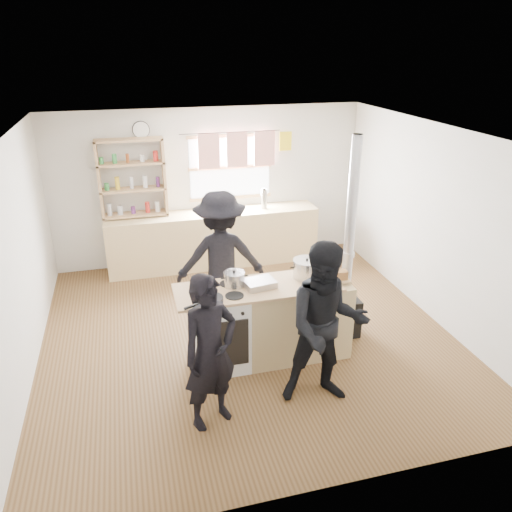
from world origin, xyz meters
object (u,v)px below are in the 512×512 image
object	(u,v)px
skillet_greens	(210,299)
stockpot_counter	(307,269)
roast_tray	(260,283)
bread_board	(337,277)
stockpot_stove	(234,279)
person_far	(221,258)
thermos	(264,199)
person_near_left	(210,353)
person_near_right	(326,325)
flue_heater	(346,287)
cooking_island	(270,321)

from	to	relation	value
skillet_greens	stockpot_counter	xyz separation A→B (m)	(1.17, 0.30, 0.08)
roast_tray	bread_board	size ratio (longest dim) A/B	1.28
stockpot_stove	person_far	distance (m)	0.92
thermos	person_near_left	size ratio (longest dim) A/B	0.20
person_near_right	stockpot_stove	bearing A→B (deg)	138.21
bread_board	person_near_right	xyz separation A→B (m)	(-0.44, -0.77, -0.12)
roast_tray	flue_heater	size ratio (longest dim) A/B	0.15
bread_board	person_far	world-z (taller)	person_far
roast_tray	flue_heater	distance (m)	1.23
skillet_greens	person_near_left	distance (m)	0.73
skillet_greens	stockpot_counter	size ratio (longest dim) A/B	1.11
cooking_island	stockpot_counter	world-z (taller)	stockpot_counter
cooking_island	roast_tray	xyz separation A→B (m)	(-0.13, 0.00, 0.51)
roast_tray	person_far	distance (m)	1.02
thermos	cooking_island	bearing A→B (deg)	-104.25
skillet_greens	bread_board	size ratio (longest dim) A/B	1.23
thermos	person_far	bearing A→B (deg)	-121.11
person_near_right	person_near_left	bearing A→B (deg)	-166.68
cooking_island	person_far	bearing A→B (deg)	110.62
roast_tray	person_near_left	size ratio (longest dim) A/B	0.24
thermos	skillet_greens	world-z (taller)	thermos
thermos	person_near_left	bearing A→B (deg)	-112.87
cooking_island	person_near_left	size ratio (longest dim) A/B	1.26
skillet_greens	person_near_left	size ratio (longest dim) A/B	0.23
stockpot_stove	person_near_right	xyz separation A→B (m)	(0.71, -0.94, -0.15)
skillet_greens	person_near_left	bearing A→B (deg)	-100.69
cooking_island	bread_board	xyz separation A→B (m)	(0.76, -0.08, 0.51)
person_near_right	bread_board	bearing A→B (deg)	71.37
thermos	roast_tray	size ratio (longest dim) A/B	0.86
thermos	roast_tray	world-z (taller)	thermos
cooking_island	bread_board	distance (m)	0.92
flue_heater	thermos	bearing A→B (deg)	97.41
thermos	skillet_greens	size ratio (longest dim) A/B	0.89
cooking_island	person_near_right	xyz separation A→B (m)	(0.32, -0.85, 0.40)
stockpot_counter	bread_board	size ratio (longest dim) A/B	1.11
stockpot_counter	person_far	bearing A→B (deg)	132.83
person_far	skillet_greens	bearing A→B (deg)	78.24
skillet_greens	roast_tray	distance (m)	0.62
skillet_greens	person_far	world-z (taller)	person_far
flue_heater	person_near_left	size ratio (longest dim) A/B	1.60
skillet_greens	person_near_right	distance (m)	1.22
stockpot_counter	stockpot_stove	bearing A→B (deg)	-179.18
stockpot_stove	stockpot_counter	world-z (taller)	stockpot_counter
cooking_island	skillet_greens	xyz separation A→B (m)	(-0.71, -0.21, 0.49)
skillet_greens	person_near_right	xyz separation A→B (m)	(1.03, -0.65, -0.10)
person_near_right	cooking_island	bearing A→B (deg)	121.49
stockpot_counter	flue_heater	world-z (taller)	flue_heater
cooking_island	roast_tray	distance (m)	0.52
thermos	bread_board	size ratio (longest dim) A/B	1.10
skillet_greens	person_far	xyz separation A→B (m)	(0.34, 1.19, -0.08)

